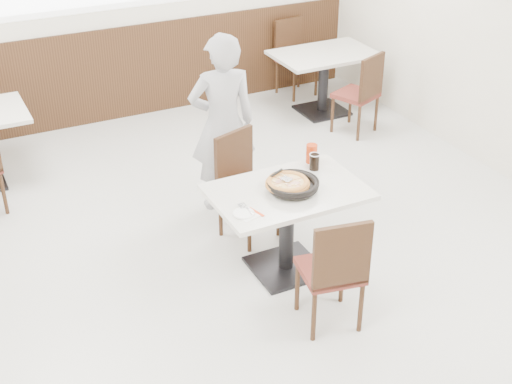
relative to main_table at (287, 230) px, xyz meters
name	(u,v)px	position (x,y,z in m)	size (l,w,h in m)	color
floor	(255,266)	(-0.21, 0.15, -0.38)	(7.00, 7.00, 0.00)	#B2B2AD
wall_back	(116,0)	(-0.21, 3.65, 1.02)	(6.00, 0.04, 2.80)	beige
wainscot_back	(124,73)	(-0.21, 3.63, 0.18)	(5.90, 0.03, 1.10)	black
main_table	(287,230)	(0.00, 0.00, 0.00)	(1.20, 0.80, 0.75)	beige
chair_near	(330,268)	(-0.03, -0.71, 0.10)	(0.42, 0.42, 0.95)	black
chair_far	(249,188)	(-0.04, 0.59, 0.10)	(0.42, 0.42, 0.95)	black
trivet	(290,188)	(0.02, -0.01, 0.39)	(0.13, 0.13, 0.04)	black
pizza_pan	(293,186)	(0.03, -0.03, 0.42)	(0.40, 0.40, 0.01)	black
pizza	(287,184)	(-0.01, -0.01, 0.44)	(0.35, 0.35, 0.02)	#C68846
pizza_server	(286,179)	(-0.01, 0.01, 0.47)	(0.07, 0.09, 0.00)	silver
napkin	(247,214)	(-0.44, -0.19, 0.38)	(0.16, 0.16, 0.00)	white
side_plate	(244,213)	(-0.47, -0.18, 0.38)	(0.16, 0.16, 0.01)	white
fork	(249,210)	(-0.42, -0.16, 0.39)	(0.01, 0.15, 0.00)	silver
cola_glass	(314,162)	(0.36, 0.21, 0.44)	(0.08, 0.08, 0.13)	black
red_cup	(312,153)	(0.40, 0.33, 0.45)	(0.09, 0.09, 0.16)	#B12C0A
diner_person	(222,124)	(-0.02, 1.19, 0.47)	(0.61, 0.40, 1.68)	#ACACB1
bg_table_right	(323,83)	(1.98, 2.70, 0.00)	(1.20, 0.80, 0.75)	beige
bg_chair_right_near	(356,93)	(2.00, 2.04, 0.10)	(0.42, 0.42, 0.95)	black
bg_chair_right_far	(297,59)	(1.98, 3.34, 0.10)	(0.42, 0.42, 0.95)	black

